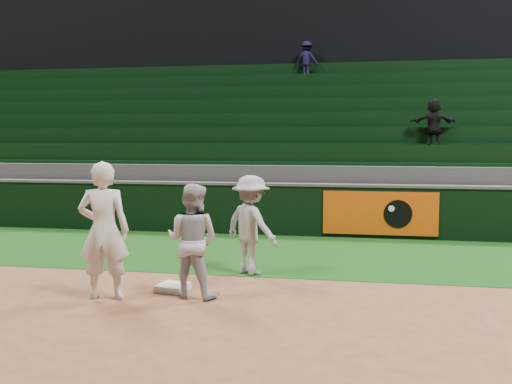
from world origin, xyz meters
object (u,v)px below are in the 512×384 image
first_base (173,287)px  base_coach (251,225)px  baserunner (192,241)px  first_baseman (104,230)px

first_base → base_coach: 1.78m
base_coach → baserunner: bearing=103.5°
baserunner → first_base: bearing=-25.1°
first_baseman → baserunner: first_baseman is taller
first_base → first_baseman: size_ratio=0.22×
first_base → baserunner: bearing=-34.3°
baserunner → base_coach: base_coach is taller
baserunner → base_coach: 1.63m
baserunner → first_baseman: bearing=23.7°
first_base → baserunner: size_ratio=0.26×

